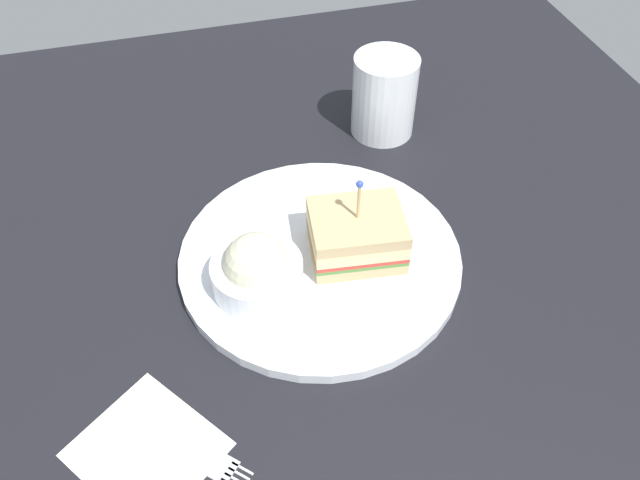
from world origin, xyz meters
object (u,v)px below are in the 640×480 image
(drink_glass, at_px, (384,99))
(napkin, at_px, (147,449))
(sandwich_half_center, at_px, (357,235))
(coleslaw_bowl, at_px, (257,270))
(plate, at_px, (320,258))
(fork, at_px, (199,455))

(drink_glass, height_order, napkin, drink_glass)
(sandwich_half_center, distance_m, coleslaw_bowl, 0.11)
(plate, bearing_deg, fork, -130.26)
(fork, bearing_deg, plate, 49.74)
(napkin, xyz_separation_m, fork, (0.04, -0.02, 0.00))
(drink_glass, bearing_deg, coleslaw_bowl, -132.56)
(drink_glass, height_order, fork, drink_glass)
(sandwich_half_center, height_order, napkin, sandwich_half_center)
(plate, xyz_separation_m, napkin, (-0.19, -0.16, -0.01))
(plate, height_order, drink_glass, drink_glass)
(plate, height_order, sandwich_half_center, sandwich_half_center)
(sandwich_half_center, relative_size, drink_glass, 0.98)
(sandwich_half_center, distance_m, napkin, 0.27)
(drink_glass, bearing_deg, napkin, -132.38)
(coleslaw_bowl, distance_m, drink_glass, 0.30)
(coleslaw_bowl, height_order, napkin, coleslaw_bowl)
(plate, distance_m, fork, 0.23)
(coleslaw_bowl, height_order, drink_glass, drink_glass)
(sandwich_half_center, height_order, coleslaw_bowl, sandwich_half_center)
(sandwich_half_center, relative_size, napkin, 0.92)
(drink_glass, bearing_deg, plate, -124.51)
(plate, height_order, coleslaw_bowl, coleslaw_bowl)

